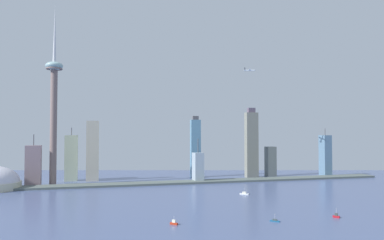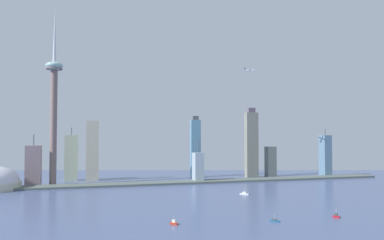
# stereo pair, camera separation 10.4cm
# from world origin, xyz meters

# --- Properties ---
(waterfront_pier) EXTENTS (795.66, 41.78, 3.78)m
(waterfront_pier) POSITION_xyz_m (0.00, 449.03, 1.89)
(waterfront_pier) COLOR #54605C
(waterfront_pier) RESTS_ON ground
(observation_tower) EXTENTS (32.06, 32.06, 340.15)m
(observation_tower) POSITION_xyz_m (-275.43, 483.53, 161.30)
(observation_tower) COLOR #7B6661
(observation_tower) RESTS_ON ground
(skyscraper_0) EXTENTS (18.99, 23.79, 108.10)m
(skyscraper_0) POSITION_xyz_m (308.48, 479.16, 46.57)
(skyscraper_0) COLOR slate
(skyscraper_0) RESTS_ON ground
(skyscraper_1) EXTENTS (27.44, 16.85, 95.59)m
(skyscraper_1) POSITION_xyz_m (-309.40, 481.47, 37.58)
(skyscraper_1) COLOR gray
(skyscraper_1) RESTS_ON ground
(skyscraper_2) EXTENTS (25.76, 22.49, 109.12)m
(skyscraper_2) POSITION_xyz_m (-245.42, 548.22, 46.79)
(skyscraper_2) COLOR beige
(skyscraper_2) RESTS_ON ground
(skyscraper_3) EXTENTS (18.28, 25.65, 86.58)m
(skyscraper_3) POSITION_xyz_m (0.62, 460.52, 29.28)
(skyscraper_3) COLOR #A5B6C2
(skyscraper_3) RESTS_ON ground
(skyscraper_4) EXTENTS (21.54, 18.30, 67.03)m
(skyscraper_4) POSITION_xyz_m (187.60, 511.58, 33.51)
(skyscraper_4) COLOR slate
(skyscraper_4) RESTS_ON ground
(skyscraper_5) EXTENTS (27.49, 15.22, 154.08)m
(skyscraper_5) POSITION_xyz_m (138.18, 505.88, 73.75)
(skyscraper_5) COLOR gray
(skyscraper_5) RESTS_ON ground
(skyscraper_6) EXTENTS (24.96, 12.32, 122.84)m
(skyscraper_6) POSITION_xyz_m (-203.52, 530.57, 61.42)
(skyscraper_6) COLOR beige
(skyscraper_6) RESTS_ON ground
(skyscraper_7) EXTENTS (21.87, 12.05, 135.86)m
(skyscraper_7) POSITION_xyz_m (18.40, 540.29, 65.32)
(skyscraper_7) COLOR #5D8FAC
(skyscraper_7) RESTS_ON ground
(boat_0) EXTENTS (9.93, 9.92, 8.68)m
(boat_0) POSITION_xyz_m (-15.28, 109.90, 1.07)
(boat_0) COLOR #16537C
(boat_0) RESTS_ON ground
(boat_2) EXTENTS (7.90, 7.98, 9.28)m
(boat_2) POSITION_xyz_m (-125.36, 125.99, 1.91)
(boat_2) COLOR #B42D17
(boat_2) RESTS_ON ground
(boat_3) EXTENTS (6.70, 7.54, 11.20)m
(boat_3) POSITION_xyz_m (62.04, 108.26, 1.90)
(boat_3) COLOR #AE1620
(boat_3) RESTS_ON ground
(boat_4) EXTENTS (14.34, 12.11, 10.61)m
(boat_4) POSITION_xyz_m (26.34, 289.26, 1.60)
(boat_4) COLOR white
(boat_4) RESTS_ON ground
(airplane) EXTENTS (23.11, 24.89, 7.49)m
(airplane) POSITION_xyz_m (107.98, 446.76, 227.52)
(airplane) COLOR silver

